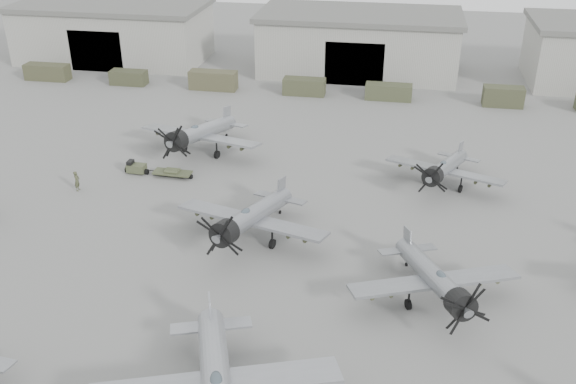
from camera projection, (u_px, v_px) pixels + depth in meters
name	position (u px, v px, depth m)	size (l,w,h in m)	color
ground	(277.00, 346.00, 41.27)	(220.00, 220.00, 0.00)	slate
hangar_left	(114.00, 31.00, 99.49)	(29.00, 14.80, 8.70)	gray
hangar_center	(359.00, 42.00, 93.48)	(29.00, 14.80, 8.70)	gray
support_truck_0	(47.00, 72.00, 91.33)	(6.29, 2.20, 2.25)	#3F402A
support_truck_1	(129.00, 77.00, 89.46)	(5.03, 2.20, 1.97)	#3A3C27
support_truck_2	(213.00, 80.00, 87.39)	(6.47, 2.20, 2.54)	#47452E
support_truck_3	(304.00, 87.00, 85.48)	(5.59, 2.20, 2.19)	#3E412A
support_truck_4	(389.00, 92.00, 83.76)	(6.04, 2.20, 2.03)	#3E432C
support_truck_5	(503.00, 96.00, 81.37)	(5.01, 2.20, 2.51)	#3B3E28
aircraft_near_1	(216.00, 383.00, 34.74)	(13.93, 12.55, 5.60)	#97999F
aircraft_mid_1	(250.00, 218.00, 51.31)	(13.00, 11.70, 5.18)	gray
aircraft_mid_2	(436.00, 280.00, 43.93)	(11.94, 10.79, 4.84)	gray
aircraft_far_0	(198.00, 134.00, 67.01)	(13.56, 12.20, 5.40)	#94979C
aircraft_far_1	(444.00, 168.00, 60.28)	(11.30, 10.20, 4.56)	gray
tug_trailer	(150.00, 170.00, 63.70)	(6.65, 1.56, 1.33)	#434930
ground_crew	(77.00, 181.00, 60.39)	(0.71, 0.47, 1.96)	#41452D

